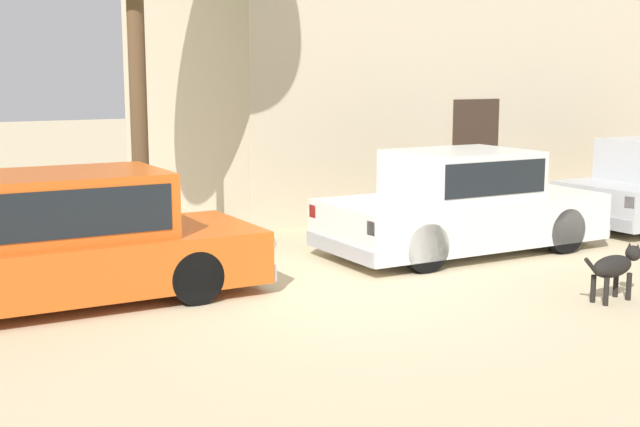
# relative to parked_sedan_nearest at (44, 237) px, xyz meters

# --- Properties ---
(ground_plane) EXTENTS (80.00, 80.00, 0.00)m
(ground_plane) POSITION_rel_parked_sedan_nearest_xyz_m (2.98, -1.03, -0.77)
(ground_plane) COLOR #CCB78E
(parked_sedan_nearest) EXTENTS (4.85, 1.89, 1.48)m
(parked_sedan_nearest) POSITION_rel_parked_sedan_nearest_xyz_m (0.00, 0.00, 0.00)
(parked_sedan_nearest) COLOR #D15619
(parked_sedan_nearest) RESTS_ON ground_plane
(parked_sedan_second) EXTENTS (4.30, 1.83, 1.48)m
(parked_sedan_second) POSITION_rel_parked_sedan_nearest_xyz_m (5.85, -0.11, -0.05)
(parked_sedan_second) COLOR silver
(parked_sedan_second) RESTS_ON ground_plane
(stray_dog_spotted) EXTENTS (1.02, 0.29, 0.63)m
(stray_dog_spotted) POSITION_rel_parked_sedan_nearest_xyz_m (5.64, -3.08, -0.37)
(stray_dog_spotted) COLOR black
(stray_dog_spotted) RESTS_ON ground_plane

